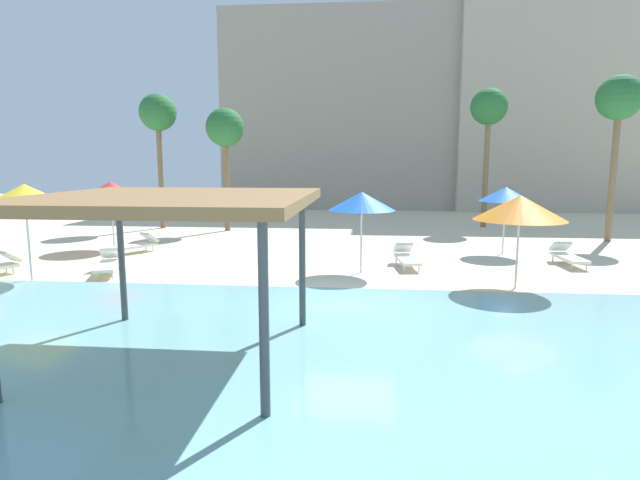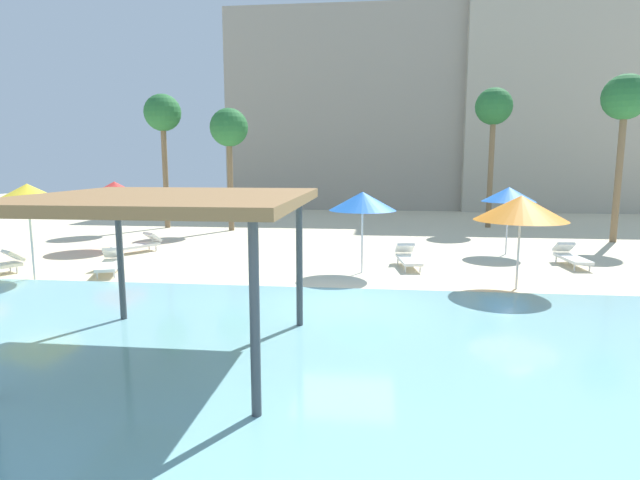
{
  "view_description": "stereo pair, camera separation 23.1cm",
  "coord_description": "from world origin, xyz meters",
  "px_view_note": "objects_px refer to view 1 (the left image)",
  "views": [
    {
      "loc": [
        0.51,
        -12.3,
        3.51
      ],
      "look_at": [
        -0.85,
        2.0,
        1.3
      ],
      "focal_mm": 28.72,
      "sensor_mm": 36.0,
      "label": 1
    },
    {
      "loc": [
        0.74,
        -12.27,
        3.51
      ],
      "look_at": [
        -0.85,
        2.0,
        1.3
      ],
      "focal_mm": 28.72,
      "sensor_mm": 36.0,
      "label": 2
    }
  ],
  "objects_px": {
    "lounge_chair_1": "(137,244)",
    "lounge_chair_5": "(406,257)",
    "palm_tree_1": "(619,102)",
    "beach_umbrella_yellow_4": "(25,196)",
    "beach_umbrella_blue_0": "(506,194)",
    "palm_tree_0": "(489,111)",
    "palm_tree_3": "(225,130)",
    "palm_tree_2": "(158,116)",
    "shade_pavilion": "(172,204)",
    "beach_umbrella_blue_1": "(362,201)",
    "beach_umbrella_red_3": "(111,189)",
    "lounge_chair_2": "(108,263)",
    "lounge_chair_4": "(567,255)",
    "beach_umbrella_orange_5": "(520,208)"
  },
  "relations": [
    {
      "from": "beach_umbrella_red_3",
      "to": "beach_umbrella_orange_5",
      "type": "xyz_separation_m",
      "value": [
        14.4,
        -5.18,
        -0.15
      ]
    },
    {
      "from": "beach_umbrella_blue_0",
      "to": "palm_tree_0",
      "type": "distance_m",
      "value": 9.12
    },
    {
      "from": "beach_umbrella_blue_1",
      "to": "beach_umbrella_yellow_4",
      "type": "height_order",
      "value": "beach_umbrella_yellow_4"
    },
    {
      "from": "beach_umbrella_blue_1",
      "to": "lounge_chair_2",
      "type": "height_order",
      "value": "beach_umbrella_blue_1"
    },
    {
      "from": "beach_umbrella_yellow_4",
      "to": "palm_tree_0",
      "type": "bearing_deg",
      "value": 41.32
    },
    {
      "from": "beach_umbrella_yellow_4",
      "to": "palm_tree_1",
      "type": "bearing_deg",
      "value": 25.04
    },
    {
      "from": "beach_umbrella_blue_1",
      "to": "beach_umbrella_orange_5",
      "type": "height_order",
      "value": "beach_umbrella_orange_5"
    },
    {
      "from": "palm_tree_1",
      "to": "palm_tree_3",
      "type": "bearing_deg",
      "value": 173.95
    },
    {
      "from": "beach_umbrella_red_3",
      "to": "lounge_chair_5",
      "type": "height_order",
      "value": "beach_umbrella_red_3"
    },
    {
      "from": "lounge_chair_2",
      "to": "palm_tree_0",
      "type": "height_order",
      "value": "palm_tree_0"
    },
    {
      "from": "shade_pavilion",
      "to": "palm_tree_2",
      "type": "xyz_separation_m",
      "value": [
        -7.54,
        17.63,
        3.03
      ]
    },
    {
      "from": "beach_umbrella_orange_5",
      "to": "palm_tree_1",
      "type": "xyz_separation_m",
      "value": [
        6.45,
        9.13,
        3.74
      ]
    },
    {
      "from": "shade_pavilion",
      "to": "beach_umbrella_yellow_4",
      "type": "relative_size",
      "value": 1.63
    },
    {
      "from": "beach_umbrella_blue_1",
      "to": "palm_tree_1",
      "type": "distance_m",
      "value": 13.67
    },
    {
      "from": "beach_umbrella_red_3",
      "to": "palm_tree_1",
      "type": "relative_size",
      "value": 0.38
    },
    {
      "from": "palm_tree_0",
      "to": "palm_tree_3",
      "type": "bearing_deg",
      "value": -168.58
    },
    {
      "from": "beach_umbrella_yellow_4",
      "to": "lounge_chair_1",
      "type": "relative_size",
      "value": 1.49
    },
    {
      "from": "beach_umbrella_yellow_4",
      "to": "palm_tree_2",
      "type": "relative_size",
      "value": 0.41
    },
    {
      "from": "palm_tree_1",
      "to": "lounge_chair_2",
      "type": "bearing_deg",
      "value": -155.91
    },
    {
      "from": "palm_tree_2",
      "to": "beach_umbrella_yellow_4",
      "type": "bearing_deg",
      "value": -85.49
    },
    {
      "from": "beach_umbrella_blue_0",
      "to": "beach_umbrella_yellow_4",
      "type": "bearing_deg",
      "value": -158.43
    },
    {
      "from": "palm_tree_0",
      "to": "palm_tree_1",
      "type": "distance_m",
      "value": 6.36
    },
    {
      "from": "beach_umbrella_blue_1",
      "to": "lounge_chair_5",
      "type": "xyz_separation_m",
      "value": [
        1.51,
        1.11,
        -1.95
      ]
    },
    {
      "from": "palm_tree_2",
      "to": "palm_tree_3",
      "type": "relative_size",
      "value": 1.13
    },
    {
      "from": "lounge_chair_5",
      "to": "palm_tree_3",
      "type": "bearing_deg",
      "value": -141.67
    },
    {
      "from": "lounge_chair_1",
      "to": "lounge_chair_4",
      "type": "relative_size",
      "value": 0.99
    },
    {
      "from": "beach_umbrella_red_3",
      "to": "beach_umbrella_yellow_4",
      "type": "relative_size",
      "value": 0.95
    },
    {
      "from": "shade_pavilion",
      "to": "beach_umbrella_blue_1",
      "type": "distance_m",
      "value": 8.19
    },
    {
      "from": "palm_tree_0",
      "to": "beach_umbrella_red_3",
      "type": "bearing_deg",
      "value": -152.57
    },
    {
      "from": "beach_umbrella_blue_0",
      "to": "palm_tree_3",
      "type": "xyz_separation_m",
      "value": [
        -12.34,
        5.51,
        2.76
      ]
    },
    {
      "from": "shade_pavilion",
      "to": "beach_umbrella_blue_1",
      "type": "xyz_separation_m",
      "value": [
        3.14,
        7.55,
        -0.5
      ]
    },
    {
      "from": "shade_pavilion",
      "to": "beach_umbrella_yellow_4",
      "type": "distance_m",
      "value": 8.56
    },
    {
      "from": "beach_umbrella_orange_5",
      "to": "lounge_chair_1",
      "type": "relative_size",
      "value": 1.35
    },
    {
      "from": "lounge_chair_1",
      "to": "palm_tree_1",
      "type": "height_order",
      "value": "palm_tree_1"
    },
    {
      "from": "palm_tree_1",
      "to": "beach_umbrella_yellow_4",
      "type": "bearing_deg",
      "value": -154.96
    },
    {
      "from": "beach_umbrella_red_3",
      "to": "palm_tree_0",
      "type": "xyz_separation_m",
      "value": [
        16.45,
        8.54,
        3.72
      ]
    },
    {
      "from": "beach_umbrella_yellow_4",
      "to": "lounge_chair_5",
      "type": "xyz_separation_m",
      "value": [
        11.23,
        3.18,
        -2.2
      ]
    },
    {
      "from": "lounge_chair_1",
      "to": "lounge_chair_5",
      "type": "distance_m",
      "value": 10.36
    },
    {
      "from": "shade_pavilion",
      "to": "lounge_chair_1",
      "type": "relative_size",
      "value": 2.43
    },
    {
      "from": "beach_umbrella_yellow_4",
      "to": "lounge_chair_5",
      "type": "relative_size",
      "value": 1.47
    },
    {
      "from": "shade_pavilion",
      "to": "palm_tree_1",
      "type": "height_order",
      "value": "palm_tree_1"
    },
    {
      "from": "shade_pavilion",
      "to": "palm_tree_1",
      "type": "relative_size",
      "value": 0.65
    },
    {
      "from": "beach_umbrella_red_3",
      "to": "palm_tree_3",
      "type": "height_order",
      "value": "palm_tree_3"
    },
    {
      "from": "beach_umbrella_orange_5",
      "to": "palm_tree_3",
      "type": "relative_size",
      "value": 0.42
    },
    {
      "from": "shade_pavilion",
      "to": "beach_umbrella_red_3",
      "type": "distance_m",
      "value": 13.09
    },
    {
      "from": "palm_tree_2",
      "to": "palm_tree_1",
      "type": "bearing_deg",
      "value": -6.83
    },
    {
      "from": "beach_umbrella_yellow_4",
      "to": "palm_tree_2",
      "type": "distance_m",
      "value": 12.63
    },
    {
      "from": "lounge_chair_2",
      "to": "lounge_chair_4",
      "type": "bearing_deg",
      "value": 81.34
    },
    {
      "from": "palm_tree_2",
      "to": "lounge_chair_5",
      "type": "bearing_deg",
      "value": -36.36
    },
    {
      "from": "beach_umbrella_blue_0",
      "to": "palm_tree_2",
      "type": "distance_m",
      "value": 17.56
    }
  ]
}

